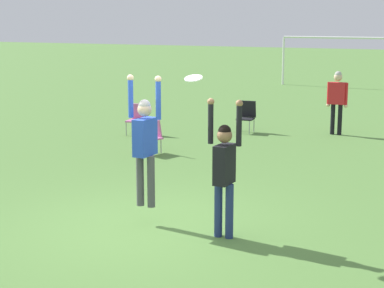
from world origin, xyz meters
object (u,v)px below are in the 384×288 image
(person_defending, at_px, (224,166))
(camping_chair_0, at_px, (138,117))
(person_jumping, at_px, (145,138))
(camping_chair_2, at_px, (247,114))
(camping_chair_4, at_px, (151,134))
(frisbee, at_px, (193,78))
(person_spectator_far, at_px, (337,96))

(person_defending, distance_m, camping_chair_0, 8.80)
(person_jumping, distance_m, person_defending, 1.38)
(camping_chair_2, bearing_deg, person_defending, 102.72)
(camping_chair_2, xyz_separation_m, camping_chair_4, (-1.06, -3.72, -0.04))
(person_jumping, height_order, frisbee, frisbee)
(frisbee, bearing_deg, camping_chair_0, 125.52)
(person_jumping, bearing_deg, camping_chair_2, 12.04)
(camping_chair_2, bearing_deg, camping_chair_4, 68.44)
(frisbee, height_order, camping_chair_4, frisbee)
(camping_chair_4, bearing_deg, camping_chair_2, -87.67)
(person_jumping, height_order, camping_chair_0, person_jumping)
(frisbee, distance_m, person_spectator_far, 9.46)
(frisbee, relative_size, camping_chair_2, 0.29)
(frisbee, xyz_separation_m, camping_chair_2, (-2.39, 8.66, -1.85))
(person_defending, relative_size, person_spectator_far, 1.17)
(person_jumping, bearing_deg, person_defending, -90.00)
(camping_chair_2, distance_m, person_spectator_far, 2.56)
(person_defending, xyz_separation_m, frisbee, (-0.44, -0.13, 1.27))
(person_jumping, xyz_separation_m, frisbee, (0.91, -0.18, 0.98))
(frisbee, bearing_deg, person_spectator_far, 89.98)
(camping_chair_0, relative_size, person_spectator_far, 0.49)
(person_defending, height_order, camping_chair_0, person_defending)
(person_jumping, relative_size, frisbee, 7.89)
(camping_chair_2, xyz_separation_m, person_spectator_far, (2.39, 0.71, 0.56))
(person_defending, relative_size, camping_chair_2, 2.31)
(camping_chair_4, height_order, person_spectator_far, person_spectator_far)
(camping_chair_2, distance_m, camping_chair_4, 3.86)
(camping_chair_0, xyz_separation_m, camping_chair_4, (1.56, -2.07, -0.03))
(camping_chair_0, height_order, camping_chair_4, camping_chair_0)
(frisbee, height_order, camping_chair_2, frisbee)
(camping_chair_0, xyz_separation_m, camping_chair_2, (2.62, 1.65, 0.01))
(person_jumping, distance_m, camping_chair_4, 5.48)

